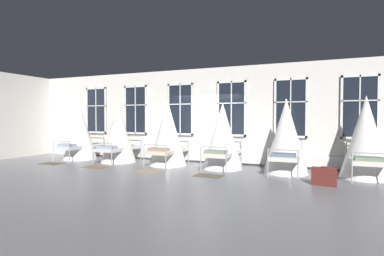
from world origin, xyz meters
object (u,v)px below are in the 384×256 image
(cot_second, at_px, (118,134))
(cot_fifth, at_px, (286,137))
(cot_first, at_px, (80,133))
(suitcase_dark, at_px, (324,177))
(cot_third, at_px, (168,134))
(cot_sixth, at_px, (366,138))
(cot_fourth, at_px, (223,137))

(cot_second, distance_m, cot_fifth, 6.04)
(cot_first, distance_m, suitcase_dark, 9.14)
(cot_third, bearing_deg, cot_second, 89.34)
(cot_first, height_order, cot_third, cot_third)
(cot_second, distance_m, suitcase_dark, 7.26)
(suitcase_dark, bearing_deg, cot_sixth, 61.19)
(cot_second, height_order, cot_fifth, cot_fifth)
(cot_third, relative_size, cot_fourth, 1.05)
(cot_first, distance_m, cot_fifth, 7.95)
(cot_second, xyz_separation_m, suitcase_dark, (7.08, -1.38, -0.83))
(cot_first, relative_size, cot_fourth, 1.01)
(cot_sixth, bearing_deg, cot_fourth, 89.87)
(suitcase_dark, bearing_deg, cot_first, 177.87)
(cot_first, xyz_separation_m, cot_third, (3.98, -0.04, 0.04))
(cot_second, relative_size, cot_fourth, 1.01)
(cot_second, bearing_deg, cot_fourth, -89.91)
(cot_fourth, bearing_deg, cot_first, 89.94)
(cot_fourth, xyz_separation_m, cot_fifth, (1.99, -0.03, 0.04))
(cot_second, relative_size, cot_fifth, 0.97)
(cot_fifth, height_order, cot_sixth, cot_sixth)
(cot_third, xyz_separation_m, cot_fifth, (3.96, 0.03, -0.01))
(cot_third, xyz_separation_m, suitcase_dark, (5.00, -1.40, -0.87))
(cot_fourth, distance_m, cot_fifth, 1.99)
(cot_sixth, bearing_deg, suitcase_dark, 144.26)
(cot_third, height_order, cot_fourth, cot_third)
(cot_first, xyz_separation_m, suitcase_dark, (8.99, -1.44, -0.83))
(cot_second, xyz_separation_m, cot_third, (2.07, 0.02, 0.04))
(cot_first, distance_m, cot_sixth, 10.03)
(cot_sixth, relative_size, suitcase_dark, 3.91)
(cot_second, xyz_separation_m, cot_fourth, (4.05, 0.08, -0.01))
(cot_third, height_order, cot_fifth, cot_third)
(cot_second, distance_m, cot_sixth, 8.12)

